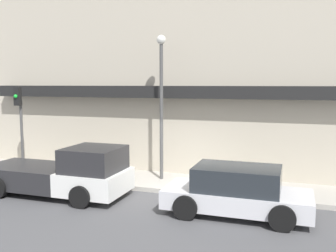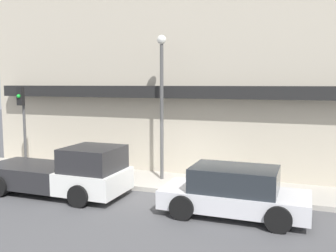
# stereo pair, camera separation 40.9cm
# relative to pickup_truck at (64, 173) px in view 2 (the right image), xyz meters

# --- Properties ---
(ground_plane) EXTENTS (80.00, 80.00, 0.00)m
(ground_plane) POSITION_rel_pickup_truck_xyz_m (3.37, 1.34, -0.80)
(ground_plane) COLOR #4C4C4F
(sidewalk) EXTENTS (36.00, 2.50, 0.17)m
(sidewalk) POSITION_rel_pickup_truck_xyz_m (3.37, 2.60, -0.71)
(sidewalk) COLOR #ADA89E
(sidewalk) RESTS_ON ground
(building) EXTENTS (19.80, 3.80, 10.34)m
(building) POSITION_rel_pickup_truck_xyz_m (3.39, 5.33, 4.10)
(building) COLOR #BCB29E
(building) RESTS_ON ground
(pickup_truck) EXTENTS (5.34, 2.24, 1.81)m
(pickup_truck) POSITION_rel_pickup_truck_xyz_m (0.00, 0.00, 0.00)
(pickup_truck) COLOR white
(pickup_truck) RESTS_ON ground
(parked_car) EXTENTS (4.39, 2.04, 1.50)m
(parked_car) POSITION_rel_pickup_truck_xyz_m (6.12, 0.00, -0.06)
(parked_car) COLOR silver
(parked_car) RESTS_ON ground
(fire_hydrant) EXTENTS (0.17, 0.17, 0.68)m
(fire_hydrant) POSITION_rel_pickup_truck_xyz_m (6.18, 1.97, -0.29)
(fire_hydrant) COLOR #196633
(fire_hydrant) RESTS_ON sidewalk
(street_lamp) EXTENTS (0.36, 0.36, 5.69)m
(street_lamp) POSITION_rel_pickup_truck_xyz_m (2.69, 2.74, 2.91)
(street_lamp) COLOR #4C4C4C
(street_lamp) RESTS_ON sidewalk
(traffic_light) EXTENTS (0.28, 0.42, 3.68)m
(traffic_light) POSITION_rel_pickup_truck_xyz_m (-3.59, 2.05, 1.90)
(traffic_light) COLOR #4C4C4C
(traffic_light) RESTS_ON sidewalk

